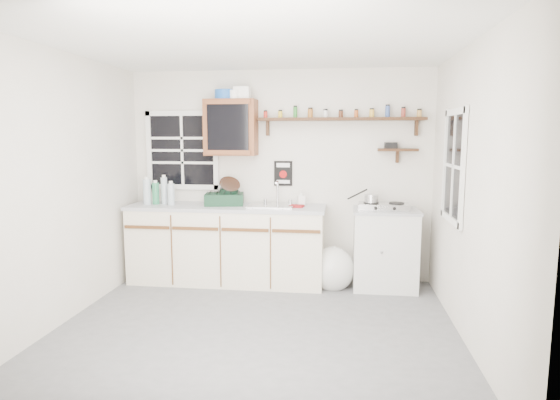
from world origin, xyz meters
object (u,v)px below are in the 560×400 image
(main_cabinet, at_px, (227,244))
(dish_rack, at_px, (226,196))
(hotplate, at_px, (384,206))
(right_cabinet, at_px, (385,249))
(upper_cabinet, at_px, (231,128))
(spice_shelf, at_px, (341,118))

(main_cabinet, relative_size, dish_rack, 4.65)
(main_cabinet, height_order, hotplate, hotplate)
(right_cabinet, distance_m, upper_cabinet, 2.26)
(upper_cabinet, relative_size, dish_rack, 1.31)
(right_cabinet, relative_size, hotplate, 1.59)
(dish_rack, height_order, hotplate, dish_rack)
(right_cabinet, xyz_separation_m, upper_cabinet, (-1.80, 0.12, 1.37))
(dish_rack, bearing_deg, main_cabinet, -81.97)
(right_cabinet, bearing_deg, main_cabinet, -179.21)
(right_cabinet, relative_size, dish_rack, 1.83)
(upper_cabinet, bearing_deg, spice_shelf, 3.09)
(upper_cabinet, height_order, dish_rack, upper_cabinet)
(upper_cabinet, distance_m, hotplate, 1.98)
(main_cabinet, height_order, dish_rack, dish_rack)
(main_cabinet, bearing_deg, dish_rack, 108.22)
(spice_shelf, distance_m, dish_rack, 1.62)
(spice_shelf, relative_size, dish_rack, 3.84)
(main_cabinet, bearing_deg, right_cabinet, 0.79)
(spice_shelf, bearing_deg, right_cabinet, -19.94)
(main_cabinet, distance_m, dish_rack, 0.57)
(main_cabinet, distance_m, spice_shelf, 1.98)
(main_cabinet, height_order, right_cabinet, main_cabinet)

